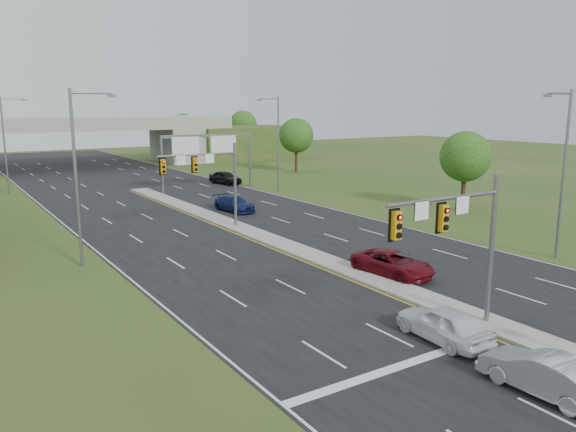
# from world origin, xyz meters

# --- Properties ---
(ground) EXTENTS (240.00, 240.00, 0.00)m
(ground) POSITION_xyz_m (0.00, 0.00, 0.00)
(ground) COLOR #334D1B
(ground) RESTS_ON ground
(road) EXTENTS (24.00, 160.00, 0.02)m
(road) POSITION_xyz_m (0.00, 35.00, 0.01)
(road) COLOR black
(road) RESTS_ON ground
(median) EXTENTS (2.00, 54.00, 0.16)m
(median) POSITION_xyz_m (0.00, 23.00, 0.10)
(median) COLOR gray
(median) RESTS_ON road
(median_nose) EXTENTS (2.00, 2.00, 0.16)m
(median_nose) POSITION_xyz_m (0.00, -4.00, 0.10)
(median_nose) COLOR gray
(median_nose) RESTS_ON road
(lane_markings) EXTENTS (23.72, 160.00, 0.01)m
(lane_markings) POSITION_xyz_m (-0.60, 28.91, 0.02)
(lane_markings) COLOR gold
(lane_markings) RESTS_ON road
(signal_mast_near) EXTENTS (6.62, 0.60, 7.00)m
(signal_mast_near) POSITION_xyz_m (-2.26, -0.07, 4.73)
(signal_mast_near) COLOR slate
(signal_mast_near) RESTS_ON ground
(signal_mast_far) EXTENTS (6.62, 0.60, 7.00)m
(signal_mast_far) POSITION_xyz_m (-2.26, 24.93, 4.73)
(signal_mast_far) COLOR slate
(signal_mast_far) RESTS_ON ground
(sign_gantry) EXTENTS (11.58, 0.44, 6.67)m
(sign_gantry) POSITION_xyz_m (6.68, 44.92, 5.24)
(sign_gantry) COLOR slate
(sign_gantry) RESTS_ON ground
(overpass) EXTENTS (80.00, 14.00, 8.10)m
(overpass) POSITION_xyz_m (0.00, 80.00, 3.55)
(overpass) COLOR gray
(overpass) RESTS_ON ground
(lightpole_l_mid) EXTENTS (2.85, 0.25, 11.00)m
(lightpole_l_mid) POSITION_xyz_m (-13.30, 20.00, 6.10)
(lightpole_l_mid) COLOR slate
(lightpole_l_mid) RESTS_ON ground
(lightpole_l_far) EXTENTS (2.85, 0.25, 11.00)m
(lightpole_l_far) POSITION_xyz_m (-13.30, 55.00, 6.10)
(lightpole_l_far) COLOR slate
(lightpole_l_far) RESTS_ON ground
(lightpole_r_near) EXTENTS (2.85, 0.25, 11.00)m
(lightpole_r_near) POSITION_xyz_m (13.30, 5.00, 6.10)
(lightpole_r_near) COLOR slate
(lightpole_r_near) RESTS_ON ground
(lightpole_r_far) EXTENTS (2.85, 0.25, 11.00)m
(lightpole_r_far) POSITION_xyz_m (13.30, 40.00, 6.10)
(lightpole_r_far) COLOR slate
(lightpole_r_far) RESTS_ON ground
(tree_r_near) EXTENTS (4.80, 4.80, 7.60)m
(tree_r_near) POSITION_xyz_m (22.00, 20.00, 5.18)
(tree_r_near) COLOR #382316
(tree_r_near) RESTS_ON ground
(tree_r_mid) EXTENTS (5.20, 5.20, 8.12)m
(tree_r_mid) POSITION_xyz_m (26.00, 55.00, 5.51)
(tree_r_mid) COLOR #382316
(tree_r_mid) RESTS_ON ground
(tree_back_c) EXTENTS (5.60, 5.60, 8.32)m
(tree_back_c) POSITION_xyz_m (24.00, 94.00, 5.51)
(tree_back_c) COLOR #382316
(tree_back_c) RESTS_ON ground
(tree_back_d) EXTENTS (6.00, 6.00, 8.85)m
(tree_back_d) POSITION_xyz_m (38.00, 94.00, 5.84)
(tree_back_d) COLOR #382316
(tree_back_d) RESTS_ON ground
(car_white) EXTENTS (2.04, 4.64, 1.55)m
(car_white) POSITION_xyz_m (-3.16, -0.22, 0.80)
(car_white) COLOR silver
(car_white) RESTS_ON road
(car_silver) EXTENTS (1.76, 4.58, 1.49)m
(car_silver) POSITION_xyz_m (-3.69, -5.22, 0.76)
(car_silver) COLOR #B7BBC0
(car_silver) RESTS_ON road
(car_far_a) EXTENTS (3.02, 5.48, 1.45)m
(car_far_a) POSITION_xyz_m (1.60, 7.97, 0.75)
(car_far_a) COLOR #580810
(car_far_a) RESTS_ON road
(car_far_b) EXTENTS (2.61, 5.18, 1.44)m
(car_far_b) POSITION_xyz_m (3.23, 31.44, 0.74)
(car_far_b) COLOR #0B1544
(car_far_b) RESTS_ON road
(car_far_c) EXTENTS (2.99, 5.23, 1.68)m
(car_far_c) POSITION_xyz_m (11.00, 48.93, 0.86)
(car_far_c) COLOR black
(car_far_c) RESTS_ON road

